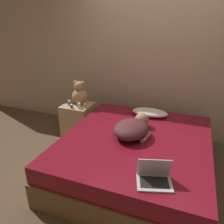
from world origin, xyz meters
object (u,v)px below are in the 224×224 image
(bottle_white, at_px, (79,106))
(bottle_blue, at_px, (69,103))
(person_lying, at_px, (133,128))
(bottle_red, at_px, (72,106))
(pillow, at_px, (150,112))
(laptop, at_px, (154,177))
(teddy_bear, at_px, (80,94))
(bottle_amber, at_px, (85,106))

(bottle_white, bearing_deg, bottle_blue, 163.62)
(person_lying, height_order, bottle_red, person_lying)
(pillow, distance_m, laptop, 1.48)
(teddy_bear, bearing_deg, pillow, 1.20)
(bottle_red, bearing_deg, pillow, 11.68)
(bottle_amber, xyz_separation_m, bottle_white, (-0.08, -0.05, 0.01))
(person_lying, xyz_separation_m, bottle_amber, (-0.93, 0.51, -0.02))
(pillow, relative_size, person_lying, 0.76)
(teddy_bear, distance_m, bottle_amber, 0.25)
(bottle_blue, height_order, bottle_white, bottle_white)
(pillow, xyz_separation_m, bottle_amber, (-1.00, -0.16, 0.03))
(pillow, height_order, person_lying, person_lying)
(bottle_red, bearing_deg, bottle_amber, 23.17)
(bottle_blue, bearing_deg, laptop, -38.20)
(bottle_white, bearing_deg, bottle_red, -165.68)
(laptop, distance_m, bottle_blue, 2.08)
(bottle_amber, bearing_deg, laptop, -43.57)
(bottle_blue, relative_size, bottle_white, 0.93)
(person_lying, distance_m, teddy_bear, 1.28)
(pillow, bearing_deg, bottle_blue, -173.23)
(bottle_red, bearing_deg, laptop, -37.83)
(laptop, height_order, bottle_white, laptop)
(teddy_bear, height_order, bottle_white, teddy_bear)
(bottle_amber, relative_size, bottle_blue, 0.91)
(person_lying, bearing_deg, laptop, -52.46)
(person_lying, bearing_deg, teddy_bear, 158.48)
(laptop, bearing_deg, bottle_blue, 124.73)
(laptop, bearing_deg, person_lying, 101.23)
(person_lying, relative_size, laptop, 1.96)
(bottle_amber, height_order, bottle_blue, bottle_blue)
(person_lying, height_order, bottle_blue, person_lying)
(teddy_bear, distance_m, bottle_red, 0.26)
(bottle_blue, bearing_deg, person_lying, -23.13)
(person_lying, relative_size, bottle_white, 7.64)
(teddy_bear, relative_size, bottle_amber, 5.04)
(bottle_red, distance_m, bottle_white, 0.12)
(teddy_bear, height_order, bottle_red, teddy_bear)
(teddy_bear, xyz_separation_m, bottle_white, (0.09, -0.19, -0.13))
(person_lying, bearing_deg, pillow, 93.08)
(bottle_blue, distance_m, bottle_white, 0.23)
(pillow, xyz_separation_m, bottle_white, (-1.08, -0.22, 0.04))
(laptop, height_order, bottle_amber, laptop)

